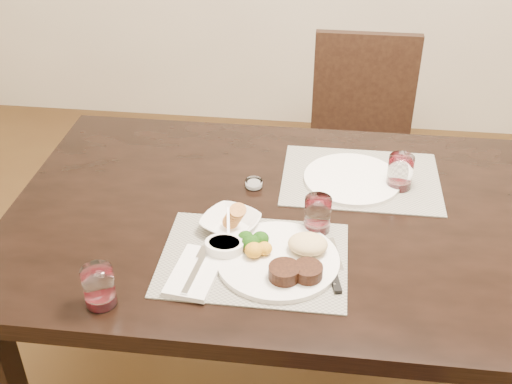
# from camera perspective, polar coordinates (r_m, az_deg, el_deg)

# --- Properties ---
(dining_table) EXTENTS (2.00, 1.00, 0.75)m
(dining_table) POSITION_cam_1_polar(r_m,az_deg,el_deg) (1.81, 10.13, -4.45)
(dining_table) COLOR black
(dining_table) RESTS_ON ground
(chair_far) EXTENTS (0.42, 0.42, 0.90)m
(chair_far) POSITION_cam_1_polar(r_m,az_deg,el_deg) (2.68, 9.31, 5.00)
(chair_far) COLOR black
(chair_far) RESTS_ON ground
(placemat_near) EXTENTS (0.46, 0.34, 0.00)m
(placemat_near) POSITION_cam_1_polar(r_m,az_deg,el_deg) (1.59, -0.20, -5.97)
(placemat_near) COLOR gray
(placemat_near) RESTS_ON dining_table
(placemat_far) EXTENTS (0.46, 0.34, 0.00)m
(placemat_far) POSITION_cam_1_polar(r_m,az_deg,el_deg) (1.92, 9.28, 1.17)
(placemat_far) COLOR gray
(placemat_far) RESTS_ON dining_table
(dinner_plate) EXTENTS (0.30, 0.30, 0.05)m
(dinner_plate) POSITION_cam_1_polar(r_m,az_deg,el_deg) (1.57, 2.47, -5.87)
(dinner_plate) COLOR white
(dinner_plate) RESTS_ON placemat_near
(napkin_fork) EXTENTS (0.13, 0.20, 0.02)m
(napkin_fork) POSITION_cam_1_polar(r_m,az_deg,el_deg) (1.55, -5.40, -7.10)
(napkin_fork) COLOR silver
(napkin_fork) RESTS_ON placemat_near
(steak_knife) EXTENTS (0.04, 0.21, 0.01)m
(steak_knife) POSITION_cam_1_polar(r_m,az_deg,el_deg) (1.55, 7.02, -7.17)
(steak_knife) COLOR silver
(steak_knife) RESTS_ON placemat_near
(cracker_bowl) EXTENTS (0.19, 0.19, 0.06)m
(cracker_bowl) POSITION_cam_1_polar(r_m,az_deg,el_deg) (1.68, -2.27, -2.75)
(cracker_bowl) COLOR white
(cracker_bowl) RESTS_ON placemat_near
(sauce_ramekin) EXTENTS (0.10, 0.14, 0.08)m
(sauce_ramekin) POSITION_cam_1_polar(r_m,az_deg,el_deg) (1.59, -2.82, -4.92)
(sauce_ramekin) COLOR white
(sauce_ramekin) RESTS_ON placemat_near
(wine_glass_near) EXTENTS (0.07, 0.07, 0.10)m
(wine_glass_near) POSITION_cam_1_polar(r_m,az_deg,el_deg) (1.67, 5.49, -2.13)
(wine_glass_near) COLOR silver
(wine_glass_near) RESTS_ON placemat_near
(far_plate) EXTENTS (0.28, 0.28, 0.01)m
(far_plate) POSITION_cam_1_polar(r_m,az_deg,el_deg) (1.90, 8.53, 1.14)
(far_plate) COLOR white
(far_plate) RESTS_ON placemat_far
(wine_glass_far) EXTENTS (0.07, 0.07, 0.10)m
(wine_glass_far) POSITION_cam_1_polar(r_m,az_deg,el_deg) (1.88, 12.66, 1.60)
(wine_glass_far) COLOR silver
(wine_glass_far) RESTS_ON placemat_far
(wine_glass_side) EXTENTS (0.07, 0.07, 0.10)m
(wine_glass_side) POSITION_cam_1_polar(r_m,az_deg,el_deg) (1.49, -13.76, -8.33)
(wine_glass_side) COLOR silver
(wine_glass_side) RESTS_ON dining_table
(salt_cellar) EXTENTS (0.05, 0.05, 0.02)m
(salt_cellar) POSITION_cam_1_polar(r_m,az_deg,el_deg) (1.86, -0.19, 0.72)
(salt_cellar) COLOR silver
(salt_cellar) RESTS_ON dining_table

